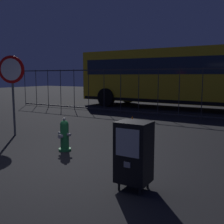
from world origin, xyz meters
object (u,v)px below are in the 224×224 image
Objects in this scene: newspaper_box_primary at (134,152)px; fire_hydrant at (64,135)px; stop_sign at (12,79)px; traffic_cone at (132,125)px; bus_near at (179,75)px.

fire_hydrant is at bearing 154.71° from newspaper_box_primary.
stop_sign reaches higher than traffic_cone.
newspaper_box_primary is at bearing -62.91° from traffic_cone.
bus_near is at bearing 96.29° from traffic_cone.
traffic_cone is (0.50, 2.37, -0.09)m from fire_hydrant.
fire_hydrant is 2.64m from stop_sign.
bus_near is (-2.51, 10.23, 1.14)m from newspaper_box_primary.
newspaper_box_primary is 4.91m from stop_sign.
bus_near is (-0.25, 9.16, 1.36)m from fire_hydrant.
bus_near reaches higher than fire_hydrant.
traffic_cone is at bearing 34.33° from stop_sign.
newspaper_box_primary reaches higher than fire_hydrant.
fire_hydrant reaches higher than traffic_cone.
newspaper_box_primary is 0.46× the size of stop_sign.
traffic_cone is (-1.76, 3.44, -0.31)m from newspaper_box_primary.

